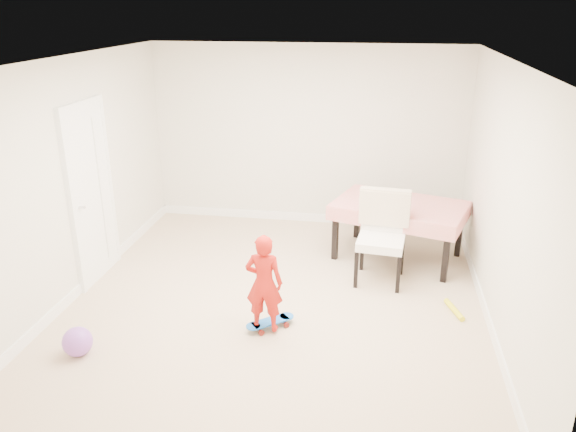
% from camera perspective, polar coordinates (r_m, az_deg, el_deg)
% --- Properties ---
extents(ground, '(5.00, 5.00, 0.00)m').
position_cam_1_polar(ground, '(6.31, -1.20, -8.68)').
color(ground, tan).
rests_on(ground, ground).
extents(ceiling, '(4.50, 5.00, 0.04)m').
position_cam_1_polar(ceiling, '(5.51, -1.41, 15.35)').
color(ceiling, white).
rests_on(ceiling, wall_back).
extents(wall_back, '(4.50, 0.04, 2.60)m').
position_cam_1_polar(wall_back, '(8.14, 1.92, 8.03)').
color(wall_back, beige).
rests_on(wall_back, ground).
extents(wall_front, '(4.50, 0.04, 2.60)m').
position_cam_1_polar(wall_front, '(3.57, -8.70, -9.85)').
color(wall_front, beige).
rests_on(wall_front, ground).
extents(wall_left, '(0.04, 5.00, 2.60)m').
position_cam_1_polar(wall_left, '(6.55, -20.90, 3.43)').
color(wall_left, beige).
rests_on(wall_left, ground).
extents(wall_right, '(0.04, 5.00, 2.60)m').
position_cam_1_polar(wall_right, '(5.81, 20.86, 1.31)').
color(wall_right, beige).
rests_on(wall_right, ground).
extents(door, '(0.11, 0.94, 2.11)m').
position_cam_1_polar(door, '(6.87, -19.36, 2.00)').
color(door, white).
rests_on(door, ground).
extents(baseboard_back, '(4.50, 0.02, 0.12)m').
position_cam_1_polar(baseboard_back, '(8.51, 1.83, -0.12)').
color(baseboard_back, white).
rests_on(baseboard_back, ground).
extents(baseboard_left, '(0.02, 5.00, 0.12)m').
position_cam_1_polar(baseboard_left, '(7.00, -19.67, -6.29)').
color(baseboard_left, white).
rests_on(baseboard_left, ground).
extents(baseboard_right, '(0.02, 5.00, 0.12)m').
position_cam_1_polar(baseboard_right, '(6.31, 19.50, -9.35)').
color(baseboard_right, white).
rests_on(baseboard_right, ground).
extents(dining_table, '(1.82, 1.43, 0.74)m').
position_cam_1_polar(dining_table, '(7.32, 11.11, -1.48)').
color(dining_table, red).
rests_on(dining_table, ground).
extents(dining_chair, '(0.65, 0.72, 1.08)m').
position_cam_1_polar(dining_chair, '(6.61, 9.44, -2.32)').
color(dining_chair, silver).
rests_on(dining_chair, ground).
extents(skateboard, '(0.53, 0.49, 0.08)m').
position_cam_1_polar(skateboard, '(5.83, -1.82, -10.91)').
color(skateboard, blue).
rests_on(skateboard, ground).
extents(child, '(0.37, 0.24, 1.02)m').
position_cam_1_polar(child, '(5.54, -2.44, -7.16)').
color(child, red).
rests_on(child, ground).
extents(balloon, '(0.28, 0.28, 0.28)m').
position_cam_1_polar(balloon, '(5.73, -20.61, -11.86)').
color(balloon, '#9150C2').
rests_on(balloon, ground).
extents(foam_toy, '(0.18, 0.40, 0.06)m').
position_cam_1_polar(foam_toy, '(6.35, 16.52, -9.11)').
color(foam_toy, yellow).
rests_on(foam_toy, ground).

